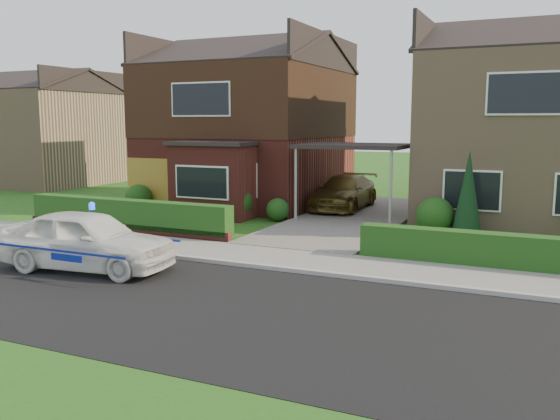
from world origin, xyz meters
The scene contains 23 objects.
ground centered at (0.00, 0.00, 0.00)m, with size 120.00×120.00×0.00m, color #1D4C14.
road centered at (0.00, 0.00, 0.00)m, with size 60.00×6.00×0.02m, color black.
kerb centered at (0.00, 3.05, 0.06)m, with size 60.00×0.16×0.12m, color #9E9993.
sidewalk centered at (0.00, 4.10, 0.05)m, with size 60.00×2.00×0.10m, color slate.
driveway centered at (0.00, 11.00, 0.06)m, with size 3.80×12.00×0.12m, color #666059.
house_left centered at (-5.78, 13.90, 3.81)m, with size 7.50×9.53×7.25m.
house_right centered at (5.80, 13.99, 3.66)m, with size 7.50×8.06×7.25m.
carport_link centered at (0.00, 10.95, 2.66)m, with size 3.80×3.00×2.77m.
garage_door centered at (-8.25, 9.96, 1.05)m, with size 2.20×0.10×2.10m, color olive.
dwarf_wall centered at (-5.80, 5.30, 0.18)m, with size 7.70×0.25×0.36m, color maroon.
hedge_left centered at (-5.80, 5.45, 0.00)m, with size 7.50×0.55×0.90m, color #1D3E13.
hedge_right centered at (5.80, 5.35, 0.00)m, with size 7.50×0.55×0.80m, color #1D3E13.
shrub_left_far centered at (-8.50, 9.50, 0.54)m, with size 1.08×1.08×1.08m, color #1D3E13.
shrub_left_mid centered at (-4.00, 9.30, 0.66)m, with size 1.32×1.32×1.32m, color #1D3E13.
shrub_left_near centered at (-2.40, 9.60, 0.42)m, with size 0.84×0.84×0.84m, color #1D3E13.
shrub_right_near centered at (3.20, 9.40, 0.60)m, with size 1.20×1.20×1.20m, color #1D3E13.
conifer_a centered at (4.20, 9.20, 1.30)m, with size 0.90×0.90×2.60m, color black.
neighbour_left centered at (-20.00, 16.00, 2.60)m, with size 6.50×7.00×5.20m, color #9F7F61.
police_car centered at (-3.57, 1.20, 0.73)m, with size 3.96×4.47×1.63m.
driveway_car centered at (-1.00, 12.88, 0.77)m, with size 1.82×4.48×1.30m, color brown.
potted_plant_a centered at (-8.87, 6.00, 0.43)m, with size 0.45×0.30×0.85m, color gray.
potted_plant_b centered at (-2.50, 6.00, 0.36)m, with size 0.40×0.32×0.73m, color gray.
potted_plant_c centered at (-4.72, 6.00, 0.37)m, with size 0.42×0.42×0.75m, color gray.
Camera 1 is at (6.44, -9.54, 3.56)m, focal length 38.00 mm.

